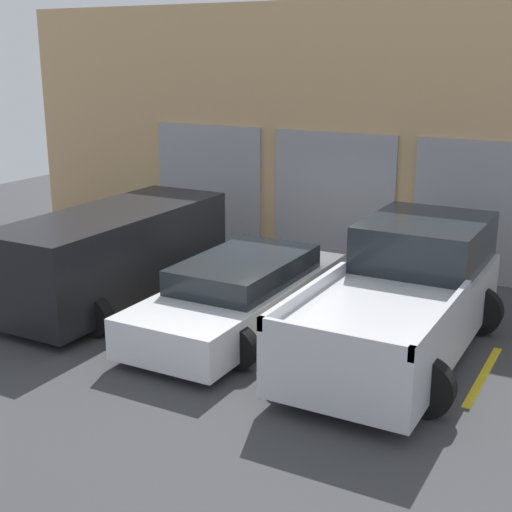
% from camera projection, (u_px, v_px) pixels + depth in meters
% --- Properties ---
extents(ground_plane, '(28.00, 28.00, 0.00)m').
position_uv_depth(ground_plane, '(279.00, 302.00, 13.13)').
color(ground_plane, '#3D3D3F').
extents(shophouse_building, '(16.96, 0.68, 5.47)m').
position_uv_depth(shophouse_building, '(349.00, 137.00, 15.16)').
color(shophouse_building, tan).
rests_on(shophouse_building, ground).
extents(pickup_truck, '(2.55, 5.01, 1.86)m').
position_uv_depth(pickup_truck, '(403.00, 297.00, 10.78)').
color(pickup_truck, silver).
rests_on(pickup_truck, ground).
extents(sedan_white, '(2.21, 4.80, 1.18)m').
position_uv_depth(sedan_white, '(242.00, 293.00, 11.84)').
color(sedan_white, white).
rests_on(sedan_white, ground).
extents(sedan_side, '(2.20, 4.83, 1.70)m').
position_uv_depth(sedan_side, '(115.00, 253.00, 12.95)').
color(sedan_side, black).
rests_on(sedan_side, ground).
extents(parking_stripe_far_left, '(0.12, 2.20, 0.01)m').
position_uv_depth(parking_stripe_far_left, '(64.00, 289.00, 13.80)').
color(parking_stripe_far_left, gold).
rests_on(parking_stripe_far_left, ground).
extents(parking_stripe_left, '(0.12, 2.20, 0.01)m').
position_uv_depth(parking_stripe_left, '(177.00, 312.00, 12.58)').
color(parking_stripe_left, gold).
rests_on(parking_stripe_left, ground).
extents(parking_stripe_centre, '(0.12, 2.20, 0.01)m').
position_uv_depth(parking_stripe_centre, '(314.00, 340.00, 11.36)').
color(parking_stripe_centre, gold).
rests_on(parking_stripe_centre, ground).
extents(parking_stripe_right, '(0.12, 2.20, 0.01)m').
position_uv_depth(parking_stripe_right, '(483.00, 375.00, 10.14)').
color(parking_stripe_right, gold).
rests_on(parking_stripe_right, ground).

